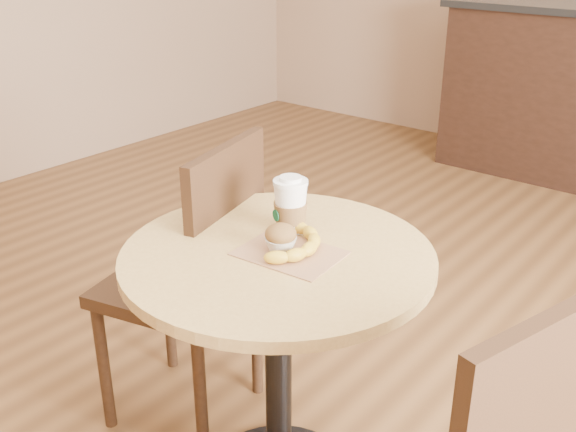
# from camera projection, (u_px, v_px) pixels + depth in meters

# --- Properties ---
(cafe_table) EXTENTS (0.77, 0.77, 0.75)m
(cafe_table) POSITION_uv_depth(u_px,v_px,m) (278.00, 319.00, 1.71)
(cafe_table) COLOR black
(cafe_table) RESTS_ON ground
(chair_left) EXTENTS (0.50, 0.50, 0.94)m
(chair_left) POSITION_uv_depth(u_px,v_px,m) (195.00, 275.00, 2.01)
(chair_left) COLOR #362113
(chair_left) RESTS_ON ground
(kraft_bag) EXTENTS (0.25, 0.20, 0.00)m
(kraft_bag) POSITION_uv_depth(u_px,v_px,m) (290.00, 253.00, 1.62)
(kraft_bag) COLOR #A3734F
(kraft_bag) RESTS_ON cafe_table
(coffee_cup) EXTENTS (0.09, 0.09, 0.15)m
(coffee_cup) POSITION_uv_depth(u_px,v_px,m) (290.00, 207.00, 1.71)
(coffee_cup) COLOR white
(coffee_cup) RESTS_ON cafe_table
(muffin) EXTENTS (0.08, 0.08, 0.07)m
(muffin) POSITION_uv_depth(u_px,v_px,m) (281.00, 238.00, 1.61)
(muffin) COLOR silver
(muffin) RESTS_ON kraft_bag
(banana) EXTENTS (0.21, 0.26, 0.03)m
(banana) POSITION_uv_depth(u_px,v_px,m) (293.00, 243.00, 1.63)
(banana) COLOR gold
(banana) RESTS_ON kraft_bag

